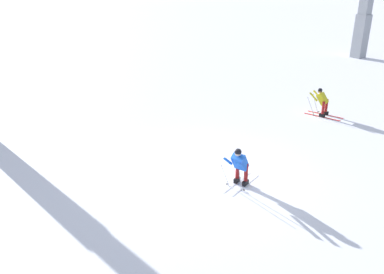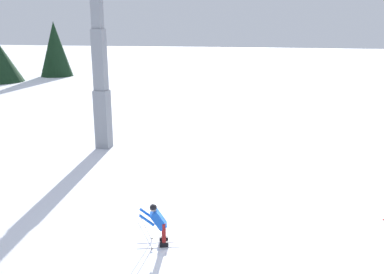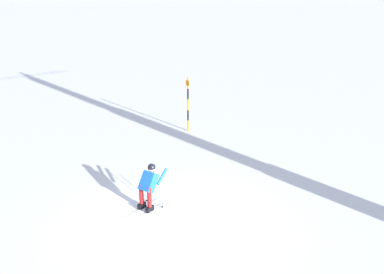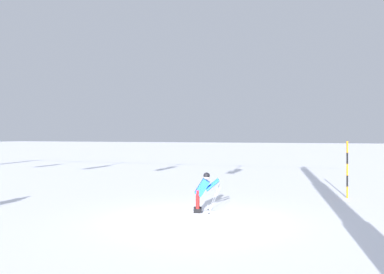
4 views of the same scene
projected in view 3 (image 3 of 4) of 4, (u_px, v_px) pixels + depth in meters
ground_plane at (175, 223)px, 12.55m from camera, size 260.00×260.00×0.00m
skier_carving_main at (149, 184)px, 13.10m from camera, size 1.79×1.04×1.54m
trail_marker_pole at (188, 103)px, 19.50m from camera, size 0.07×0.28×2.46m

